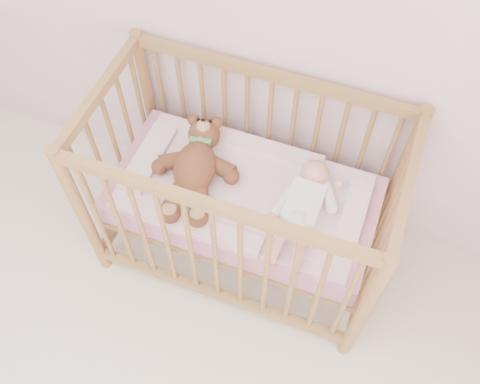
% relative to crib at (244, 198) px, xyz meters
% --- Properties ---
extents(crib, '(1.36, 0.76, 1.00)m').
position_rel_crib_xyz_m(crib, '(0.00, 0.00, 0.00)').
color(crib, '#9C7742').
rests_on(crib, floor).
extents(mattress, '(1.22, 0.62, 0.13)m').
position_rel_crib_xyz_m(mattress, '(-0.00, 0.00, -0.01)').
color(mattress, pink).
rests_on(mattress, crib).
extents(blanket, '(1.10, 0.58, 0.06)m').
position_rel_crib_xyz_m(blanket, '(-0.00, 0.00, 0.06)').
color(blanket, pink).
rests_on(blanket, mattress).
extents(baby, '(0.28, 0.58, 0.14)m').
position_rel_crib_xyz_m(baby, '(0.28, -0.02, 0.14)').
color(baby, white).
rests_on(baby, blanket).
extents(teddy_bear, '(0.53, 0.67, 0.17)m').
position_rel_crib_xyz_m(teddy_bear, '(-0.23, -0.02, 0.15)').
color(teddy_bear, brown).
rests_on(teddy_bear, blanket).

